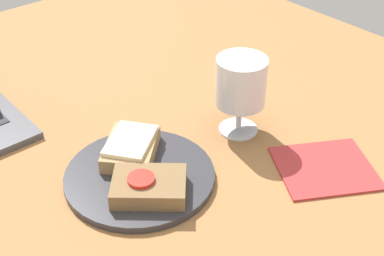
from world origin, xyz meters
The scene contains 6 objects.
wooden_table centered at (0.00, 0.00, 1.50)cm, with size 140.00×140.00×3.00cm, color #9E6B3D.
plate centered at (-1.75, -5.07, 3.59)cm, with size 22.89×22.89×1.17cm, color #333338.
sandwich_with_tomato centered at (-3.32, -9.60, 5.52)cm, with size 12.96×12.72×3.13cm.
sandwich_with_cheese centered at (-0.22, -0.52, 5.67)cm, with size 12.91×12.71×3.15cm.
wine_glass centered at (18.82, -5.54, 11.98)cm, with size 8.41×8.41×13.69cm.
napkin centered at (21.70, -21.90, 3.20)cm, with size 14.67×12.89×0.40cm, color #B23333.
Camera 1 is at (-36.16, -57.48, 56.37)cm, focal length 50.00 mm.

